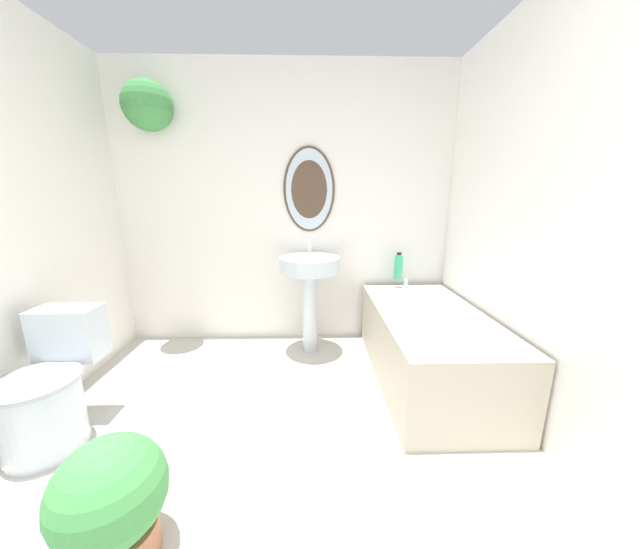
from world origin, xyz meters
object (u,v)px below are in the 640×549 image
pedestal_sink (310,277)px  toilet (50,392)px  shampoo_bottle (398,266)px  potted_plant (112,500)px  bathtub (428,344)px

pedestal_sink → toilet: bearing=-143.5°
pedestal_sink → shampoo_bottle: (0.79, 0.17, 0.05)m
pedestal_sink → potted_plant: bearing=-112.8°
toilet → potted_plant: (0.70, -0.62, -0.03)m
toilet → potted_plant: 0.94m
pedestal_sink → potted_plant: size_ratio=1.89×
bathtub → shampoo_bottle: bearing=96.0°
toilet → potted_plant: bearing=-41.9°
toilet → shampoo_bottle: size_ratio=2.91×
bathtub → shampoo_bottle: (-0.07, 0.64, 0.44)m
toilet → shampoo_bottle: bearing=28.8°
bathtub → toilet: bearing=-166.2°
shampoo_bottle → potted_plant: shampoo_bottle is taller
toilet → pedestal_sink: bearing=36.5°
shampoo_bottle → bathtub: bearing=-84.0°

